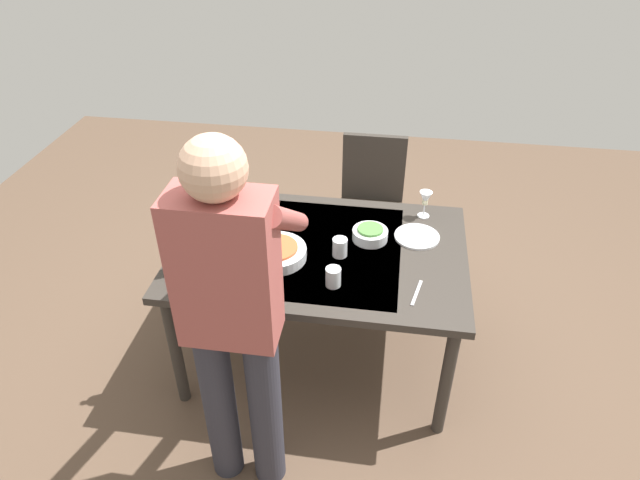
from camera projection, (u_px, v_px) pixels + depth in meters
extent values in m
plane|color=brown|center=(320.00, 352.00, 3.24)|extent=(6.00, 6.00, 0.00)
cube|color=#332D28|center=(320.00, 251.00, 2.82)|extent=(1.45, 0.99, 0.04)
cube|color=beige|center=(320.00, 248.00, 2.81)|extent=(0.80, 0.84, 0.00)
cylinder|color=#332D28|center=(441.00, 270.00, 3.30)|extent=(0.06, 0.06, 0.70)
cylinder|color=#332D28|center=(225.00, 250.00, 3.46)|extent=(0.06, 0.06, 0.70)
cylinder|color=#332D28|center=(446.00, 382.00, 2.61)|extent=(0.06, 0.06, 0.70)
cylinder|color=#332D28|center=(176.00, 350.00, 2.77)|extent=(0.06, 0.06, 0.70)
cube|color=black|center=(370.00, 215.00, 3.59)|extent=(0.40, 0.40, 0.04)
cube|color=#332D28|center=(374.00, 168.00, 3.60)|extent=(0.40, 0.04, 0.45)
cylinder|color=#332D28|center=(395.00, 232.00, 3.84)|extent=(0.04, 0.04, 0.43)
cylinder|color=#332D28|center=(345.00, 227.00, 3.88)|extent=(0.04, 0.04, 0.43)
cylinder|color=#332D28|center=(392.00, 262.00, 3.57)|extent=(0.04, 0.04, 0.43)
cylinder|color=#332D28|center=(339.00, 257.00, 3.61)|extent=(0.04, 0.04, 0.43)
cylinder|color=#2D2D38|center=(220.00, 404.00, 2.40)|extent=(0.14, 0.14, 0.88)
cylinder|color=#2D2D38|center=(266.00, 410.00, 2.37)|extent=(0.14, 0.14, 0.88)
cube|color=#9E4C47|center=(226.00, 270.00, 1.96)|extent=(0.36, 0.20, 0.60)
sphere|color=tan|center=(213.00, 168.00, 1.73)|extent=(0.22, 0.22, 0.22)
cylinder|color=#9E4C47|center=(198.00, 212.00, 2.13)|extent=(0.08, 0.52, 0.40)
cylinder|color=#9E4C47|center=(287.00, 220.00, 2.09)|extent=(0.08, 0.52, 0.40)
cylinder|color=black|center=(173.00, 254.00, 2.60)|extent=(0.07, 0.07, 0.20)
cylinder|color=black|center=(168.00, 229.00, 2.52)|extent=(0.03, 0.03, 0.08)
cylinder|color=black|center=(167.00, 220.00, 2.49)|extent=(0.03, 0.03, 0.02)
cylinder|color=white|center=(423.00, 216.00, 3.05)|extent=(0.06, 0.06, 0.01)
cylinder|color=white|center=(424.00, 210.00, 3.03)|extent=(0.01, 0.01, 0.07)
cone|color=white|center=(426.00, 198.00, 2.99)|extent=(0.07, 0.07, 0.07)
cylinder|color=beige|center=(425.00, 202.00, 3.00)|extent=(0.03, 0.03, 0.03)
cylinder|color=white|center=(217.00, 285.00, 2.57)|extent=(0.06, 0.06, 0.01)
cylinder|color=white|center=(216.00, 278.00, 2.55)|extent=(0.01, 0.01, 0.07)
cone|color=white|center=(214.00, 266.00, 2.51)|extent=(0.07, 0.07, 0.07)
cylinder|color=beige|center=(215.00, 270.00, 2.52)|extent=(0.03, 0.03, 0.03)
cylinder|color=silver|center=(340.00, 247.00, 2.74)|extent=(0.07, 0.07, 0.09)
cylinder|color=silver|center=(333.00, 277.00, 2.55)|extent=(0.07, 0.07, 0.09)
cylinder|color=silver|center=(203.00, 246.00, 2.73)|extent=(0.07, 0.07, 0.11)
cylinder|color=silver|center=(276.00, 253.00, 2.73)|extent=(0.30, 0.30, 0.05)
cylinder|color=#C6562D|center=(276.00, 249.00, 2.72)|extent=(0.22, 0.22, 0.03)
cylinder|color=silver|center=(370.00, 235.00, 2.86)|extent=(0.18, 0.18, 0.05)
cylinder|color=#4C843D|center=(370.00, 231.00, 2.85)|extent=(0.13, 0.13, 0.03)
cylinder|color=silver|center=(417.00, 237.00, 2.88)|extent=(0.23, 0.23, 0.01)
cube|color=silver|center=(417.00, 293.00, 2.53)|extent=(0.05, 0.18, 0.00)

